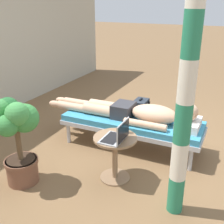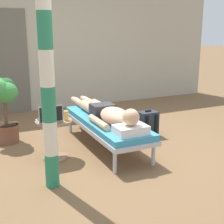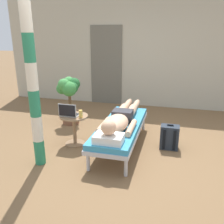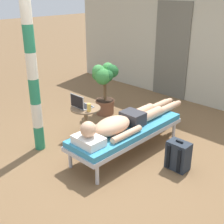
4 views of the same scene
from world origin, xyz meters
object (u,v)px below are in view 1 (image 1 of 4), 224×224
at_px(lounge_chair, 132,123).
at_px(drink_glass, 125,128).
at_px(person_reclining, 137,112).
at_px(potted_plant, 17,132).
at_px(backpack, 140,112).
at_px(laptop, 117,135).
at_px(porch_post, 187,82).
at_px(side_table, 115,151).

relative_size(lounge_chair, drink_glass, 15.30).
xyz_separation_m(person_reclining, potted_plant, (-1.28, 0.87, 0.10)).
relative_size(lounge_chair, potted_plant, 1.94).
relative_size(drink_glass, potted_plant, 0.13).
height_order(drink_glass, potted_plant, potted_plant).
bearing_deg(drink_glass, backpack, 12.43).
bearing_deg(lounge_chair, person_reclining, -90.00).
distance_m(lounge_chair, laptop, 0.90).
xyz_separation_m(backpack, porch_post, (-1.82, -1.00, 1.10)).
xyz_separation_m(drink_glass, potted_plant, (-0.64, 0.96, 0.03)).
height_order(person_reclining, drink_glass, person_reclining).
xyz_separation_m(potted_plant, porch_post, (0.26, -1.65, 0.68)).
bearing_deg(porch_post, lounge_chair, 39.56).
height_order(lounge_chair, side_table, side_table).
relative_size(side_table, drink_glass, 4.20).
xyz_separation_m(side_table, porch_post, (-0.23, -0.74, 0.94)).
distance_m(side_table, potted_plant, 1.06).
xyz_separation_m(person_reclining, porch_post, (-1.02, -0.78, 0.78)).
distance_m(drink_glass, backpack, 1.52).
height_order(laptop, potted_plant, potted_plant).
distance_m(backpack, potted_plant, 2.21).
xyz_separation_m(lounge_chair, potted_plant, (-1.28, 0.80, 0.27)).
xyz_separation_m(person_reclining, drink_glass, (-0.64, -0.10, 0.07)).
bearing_deg(side_table, porch_post, -107.57).
xyz_separation_m(laptop, porch_post, (-0.17, -0.69, 0.71)).
height_order(person_reclining, backpack, person_reclining).
height_order(side_table, potted_plant, potted_plant).
distance_m(side_table, laptop, 0.24).
height_order(backpack, potted_plant, potted_plant).
bearing_deg(porch_post, laptop, 75.79).
height_order(side_table, backpack, side_table).
bearing_deg(potted_plant, porch_post, -81.14).
distance_m(person_reclining, backpack, 0.89).
bearing_deg(side_table, person_reclining, 2.98).
bearing_deg(porch_post, person_reclining, 37.36).
relative_size(potted_plant, porch_post, 0.38).
xyz_separation_m(person_reclining, backpack, (0.80, 0.22, -0.32)).
distance_m(person_reclining, side_table, 0.81).
bearing_deg(drink_glass, person_reclining, 8.62).
height_order(person_reclining, potted_plant, potted_plant).
distance_m(lounge_chair, porch_post, 1.63).
bearing_deg(laptop, lounge_chair, 10.43).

